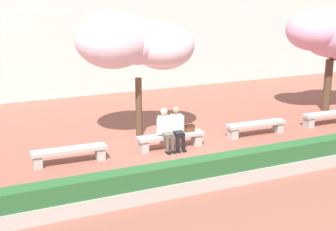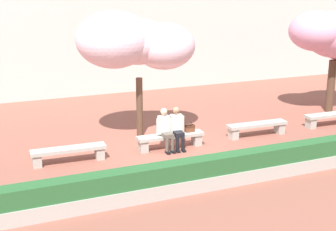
{
  "view_description": "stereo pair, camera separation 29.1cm",
  "coord_description": "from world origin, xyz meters",
  "views": [
    {
      "loc": [
        -5.61,
        -12.46,
        4.93
      ],
      "look_at": [
        -0.0,
        0.2,
        1.0
      ],
      "focal_mm": 50.0,
      "sensor_mm": 36.0,
      "label": 1
    },
    {
      "loc": [
        -5.34,
        -12.58,
        4.93
      ],
      "look_at": [
        -0.0,
        0.2,
        1.0
      ],
      "focal_mm": 50.0,
      "sensor_mm": 36.0,
      "label": 2
    }
  ],
  "objects": [
    {
      "name": "ground_plane",
      "position": [
        0.0,
        0.0,
        0.0
      ],
      "size": [
        100.0,
        100.0,
        0.0
      ],
      "primitive_type": "plane",
      "color": "#8E5142"
    },
    {
      "name": "building_facade",
      "position": [
        0.0,
        9.93,
        3.5
      ],
      "size": [
        29.32,
        4.0,
        7.01
      ],
      "primitive_type": "cube",
      "color": "beige",
      "rests_on": "ground"
    },
    {
      "name": "stone_bench_near_west",
      "position": [
        -3.14,
        0.0,
        0.31
      ],
      "size": [
        2.12,
        0.5,
        0.45
      ],
      "color": "#ADA89E",
      "rests_on": "ground"
    },
    {
      "name": "stone_bench_center",
      "position": [
        -0.0,
        0.0,
        0.31
      ],
      "size": [
        2.12,
        0.5,
        0.45
      ],
      "color": "#ADA89E",
      "rests_on": "ground"
    },
    {
      "name": "stone_bench_near_east",
      "position": [
        3.14,
        0.0,
        0.31
      ],
      "size": [
        2.12,
        0.5,
        0.45
      ],
      "color": "#ADA89E",
      "rests_on": "ground"
    },
    {
      "name": "stone_bench_east_end",
      "position": [
        6.28,
        0.0,
        0.31
      ],
      "size": [
        2.12,
        0.5,
        0.45
      ],
      "color": "#ADA89E",
      "rests_on": "ground"
    },
    {
      "name": "person_seated_left",
      "position": [
        -0.2,
        -0.05,
        0.7
      ],
      "size": [
        0.51,
        0.7,
        1.29
      ],
      "color": "black",
      "rests_on": "ground"
    },
    {
      "name": "person_seated_right",
      "position": [
        0.2,
        -0.05,
        0.7
      ],
      "size": [
        0.51,
        0.71,
        1.29
      ],
      "color": "black",
      "rests_on": "ground"
    },
    {
      "name": "handbag",
      "position": [
        0.65,
        -0.0,
        0.58
      ],
      "size": [
        0.3,
        0.15,
        0.34
      ],
      "color": "brown",
      "rests_on": "stone_bench_center"
    },
    {
      "name": "cherry_tree_main",
      "position": [
        -0.6,
        1.5,
        3.13
      ],
      "size": [
        3.78,
        2.35,
        4.13
      ],
      "color": "#513828",
      "rests_on": "ground"
    },
    {
      "name": "cherry_tree_secondary",
      "position": [
        7.71,
        1.62,
        2.99
      ],
      "size": [
        3.97,
        2.57,
        3.95
      ],
      "color": "#513828",
      "rests_on": "ground"
    },
    {
      "name": "planter_hedge_foreground",
      "position": [
        0.0,
        -3.03,
        0.39
      ],
      "size": [
        17.11,
        0.5,
        0.8
      ],
      "color": "#ADA89E",
      "rests_on": "ground"
    }
  ]
}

